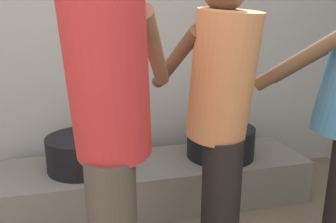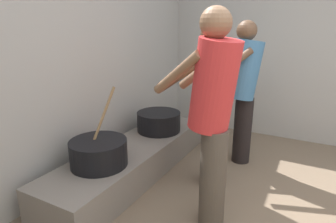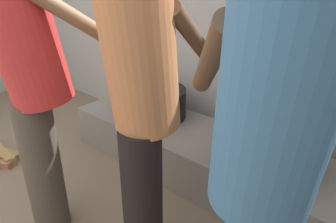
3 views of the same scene
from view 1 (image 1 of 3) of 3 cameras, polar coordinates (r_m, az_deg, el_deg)
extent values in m
cube|color=#ADA8A0|center=(2.69, -16.09, 11.60)|extent=(5.17, 0.20, 2.33)
cube|color=slate|center=(2.48, -2.18, -12.19)|extent=(2.24, 0.60, 0.32)
cylinder|color=black|center=(2.35, -14.60, -6.89)|extent=(0.50, 0.50, 0.23)
cylinder|color=#937047|center=(2.25, -12.87, 0.73)|extent=(0.23, 0.15, 0.51)
cylinder|color=black|center=(2.51, 9.21, -5.24)|extent=(0.51, 0.51, 0.23)
cylinder|color=red|center=(1.21, -10.56, 6.38)|extent=(0.42, 0.47, 0.68)
cylinder|color=brown|center=(1.41, -2.37, 10.57)|extent=(0.24, 0.47, 0.37)
cylinder|color=brown|center=(1.48, -12.94, 10.41)|extent=(0.24, 0.47, 0.37)
cylinder|color=black|center=(1.77, 9.22, -16.38)|extent=(0.20, 0.20, 0.75)
cylinder|color=#D17F4C|center=(1.56, 9.59, 6.05)|extent=(0.38, 0.44, 0.64)
cylinder|color=brown|center=(1.81, 8.84, 9.37)|extent=(0.17, 0.46, 0.35)
cylinder|color=brown|center=(1.67, 1.19, 9.10)|extent=(0.17, 0.46, 0.35)
cylinder|color=brown|center=(1.95, 24.30, 9.12)|extent=(0.36, 0.39, 0.35)
cylinder|color=brown|center=(1.69, 22.62, 8.62)|extent=(0.36, 0.39, 0.35)
camera|label=2|loc=(1.89, -88.28, 7.19)|focal=30.23mm
camera|label=3|loc=(1.62, 57.58, 11.76)|focal=33.07mm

